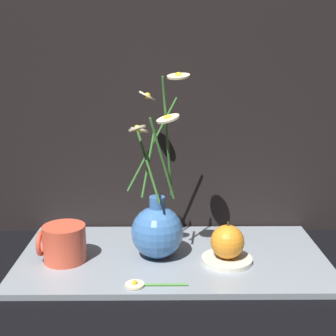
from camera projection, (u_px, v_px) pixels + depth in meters
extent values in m
plane|color=black|center=(173.00, 260.00, 1.02)|extent=(6.00, 6.00, 0.00)
cube|color=gray|center=(173.00, 257.00, 1.02)|extent=(0.66, 0.34, 0.01)
cube|color=black|center=(172.00, 3.00, 1.07)|extent=(1.16, 0.02, 1.10)
sphere|color=#3F72B7|center=(157.00, 232.00, 0.99)|extent=(0.11, 0.11, 0.11)
cylinder|color=#3F72B7|center=(157.00, 205.00, 0.98)|extent=(0.03, 0.03, 0.04)
cylinder|color=#3D7A33|center=(167.00, 139.00, 0.94)|extent=(0.02, 0.05, 0.25)
cylinder|color=beige|center=(178.00, 76.00, 0.90)|extent=(0.06, 0.06, 0.01)
sphere|color=yellow|center=(178.00, 76.00, 0.90)|extent=(0.02, 0.02, 0.02)
cylinder|color=#3D7A33|center=(148.00, 164.00, 0.93)|extent=(0.05, 0.04, 0.15)
cylinder|color=beige|center=(137.00, 128.00, 0.89)|extent=(0.05, 0.05, 0.02)
sphere|color=yellow|center=(137.00, 128.00, 0.89)|extent=(0.01, 0.01, 0.01)
cylinder|color=#3D7A33|center=(162.00, 159.00, 0.93)|extent=(0.05, 0.03, 0.17)
cylinder|color=beige|center=(168.00, 119.00, 0.89)|extent=(0.06, 0.06, 0.02)
sphere|color=yellow|center=(168.00, 119.00, 0.89)|extent=(0.02, 0.02, 0.02)
cylinder|color=#3D7A33|center=(152.00, 145.00, 1.00)|extent=(0.11, 0.03, 0.20)
cylinder|color=beige|center=(147.00, 96.00, 1.03)|extent=(0.05, 0.05, 0.02)
sphere|color=yellow|center=(147.00, 96.00, 1.03)|extent=(0.01, 0.01, 0.01)
cylinder|color=#3D7A33|center=(148.00, 163.00, 0.97)|extent=(0.03, 0.04, 0.14)
cylinder|color=beige|center=(140.00, 130.00, 0.97)|extent=(0.05, 0.05, 0.02)
sphere|color=yellow|center=(140.00, 130.00, 0.97)|extent=(0.01, 0.01, 0.01)
cylinder|color=#DB5138|center=(65.00, 243.00, 0.98)|extent=(0.09, 0.09, 0.08)
torus|color=#DB5138|center=(41.00, 243.00, 0.98)|extent=(0.01, 0.05, 0.05)
cylinder|color=silver|center=(227.00, 260.00, 0.98)|extent=(0.11, 0.11, 0.01)
sphere|color=orange|center=(227.00, 242.00, 0.97)|extent=(0.07, 0.07, 0.07)
cylinder|color=#4C3819|center=(228.00, 224.00, 0.96)|extent=(0.00, 0.00, 0.01)
cylinder|color=#4C8E3D|center=(161.00, 285.00, 0.88)|extent=(0.10, 0.01, 0.01)
cylinder|color=beige|center=(135.00, 285.00, 0.88)|extent=(0.04, 0.04, 0.00)
sphere|color=gold|center=(135.00, 283.00, 0.88)|extent=(0.01, 0.01, 0.01)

